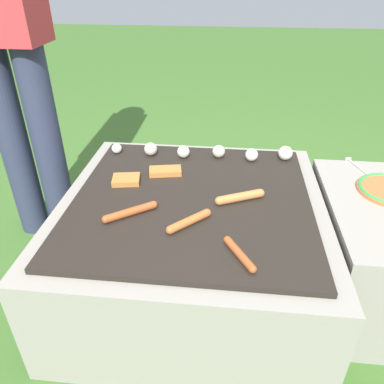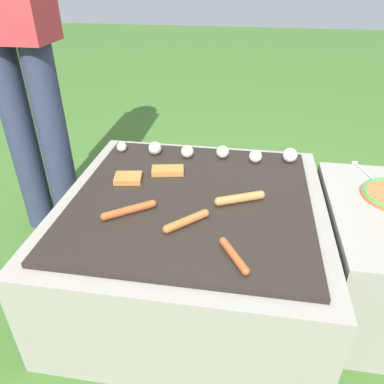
# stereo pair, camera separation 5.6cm
# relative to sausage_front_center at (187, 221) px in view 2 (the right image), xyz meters

# --- Properties ---
(ground_plane) EXTENTS (14.00, 14.00, 0.00)m
(ground_plane) POSITION_rel_sausage_front_center_xyz_m (-0.01, 0.16, -0.43)
(ground_plane) COLOR #3D6628
(grill) EXTENTS (0.91, 0.91, 0.41)m
(grill) POSITION_rel_sausage_front_center_xyz_m (-0.01, 0.16, -0.22)
(grill) COLOR gray
(grill) RESTS_ON ground_plane
(sausage_front_center) EXTENTS (0.13, 0.13, 0.03)m
(sausage_front_center) POSITION_rel_sausage_front_center_xyz_m (0.00, 0.00, 0.00)
(sausage_front_center) COLOR #B7602D
(sausage_front_center) RESTS_ON grill
(sausage_front_right) EXTENTS (0.16, 0.12, 0.03)m
(sausage_front_right) POSITION_rel_sausage_front_center_xyz_m (-0.19, 0.03, -0.00)
(sausage_front_right) COLOR #A34C23
(sausage_front_right) RESTS_ON grill
(sausage_back_center) EXTENTS (0.17, 0.09, 0.03)m
(sausage_back_center) POSITION_rel_sausage_front_center_xyz_m (0.16, 0.15, 0.00)
(sausage_back_center) COLOR #C6753D
(sausage_back_center) RESTS_ON grill
(sausage_back_right) EXTENTS (0.09, 0.14, 0.02)m
(sausage_back_right) POSITION_rel_sausage_front_center_xyz_m (0.15, -0.13, -0.00)
(sausage_back_right) COLOR #A34C23
(sausage_back_right) RESTS_ON grill
(bread_slice_right) EXTENTS (0.13, 0.09, 0.02)m
(bread_slice_right) POSITION_rel_sausage_front_center_xyz_m (-0.13, 0.31, -0.00)
(bread_slice_right) COLOR #B27033
(bread_slice_right) RESTS_ON grill
(bread_slice_left) EXTENTS (0.11, 0.09, 0.02)m
(bread_slice_left) POSITION_rel_sausage_front_center_xyz_m (-0.26, 0.23, -0.00)
(bread_slice_left) COLOR #B27033
(bread_slice_left) RESTS_ON grill
(mushroom_row) EXTENTS (0.75, 0.08, 0.06)m
(mushroom_row) POSITION_rel_sausage_front_center_xyz_m (0.04, 0.47, 0.01)
(mushroom_row) COLOR silver
(mushroom_row) RESTS_ON grill
(fork_utensil) EXTENTS (0.08, 0.22, 0.01)m
(fork_utensil) POSITION_rel_sausage_front_center_xyz_m (0.62, 0.42, -0.01)
(fork_utensil) COLOR silver
(fork_utensil) RESTS_ON side_ledge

